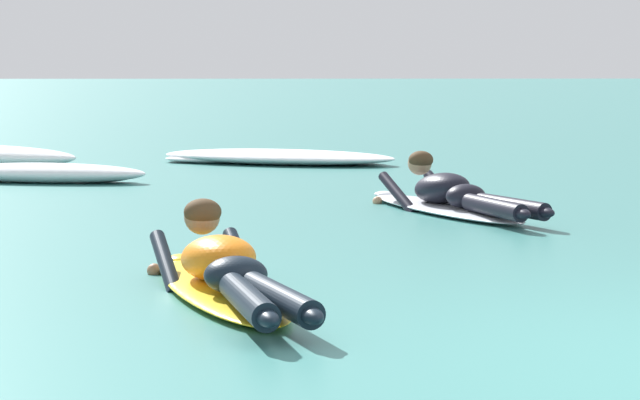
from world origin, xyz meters
The scene contains 5 objects.
ground_plane centered at (0.00, 10.00, 0.00)m, with size 120.00×120.00×0.00m, color #387A75.
surfer_near centered at (-2.42, 1.73, 0.14)m, with size 1.12×2.62×0.54m.
surfer_far centered at (-0.72, 5.61, 0.14)m, with size 1.40×2.58×0.55m.
whitewater_mid_right centered at (-2.19, 10.80, 0.08)m, with size 3.12×1.92×0.17m.
whitewater_back centered at (-4.61, 8.44, 0.10)m, with size 2.25×0.94×0.20m.
Camera 1 is at (-2.07, -5.44, 1.32)m, focal length 74.90 mm.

